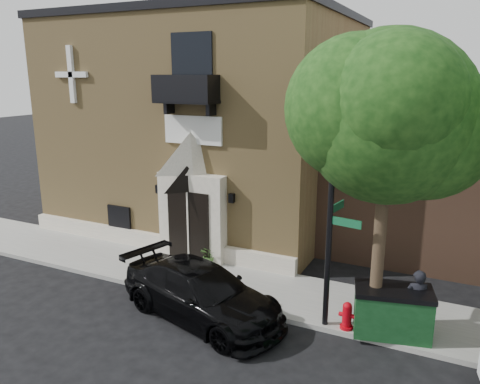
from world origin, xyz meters
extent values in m
plane|color=black|center=(0.00, 0.00, 0.00)|extent=(120.00, 120.00, 0.00)
cube|color=gray|center=(1.00, 1.50, 0.07)|extent=(42.00, 3.00, 0.15)
cube|color=#AB8950|center=(-3.00, 8.00, 4.50)|extent=(12.00, 10.00, 9.00)
cube|color=black|center=(-3.00, 8.00, 9.15)|extent=(12.20, 10.20, 0.30)
cube|color=white|center=(-3.00, 2.88, 0.45)|extent=(12.00, 0.30, 0.60)
cube|color=white|center=(-1.00, 2.75, 1.75)|extent=(2.60, 0.55, 3.20)
pyramid|color=white|center=(-1.00, 2.75, 4.10)|extent=(2.60, 0.55, 1.50)
cube|color=black|center=(-1.00, 2.46, 1.45)|extent=(1.70, 0.06, 2.60)
cube|color=white|center=(-1.00, 2.42, 1.45)|extent=(0.06, 0.04, 2.60)
cube|color=white|center=(-1.00, 2.94, 4.90)|extent=(2.30, 0.10, 1.00)
cube|color=black|center=(-1.00, 2.55, 5.90)|extent=(2.20, 0.90, 0.10)
cube|color=black|center=(-1.00, 2.12, 6.35)|extent=(2.20, 0.06, 0.90)
cube|color=black|center=(-2.05, 2.55, 6.35)|extent=(0.06, 0.90, 0.90)
cube|color=black|center=(0.05, 2.55, 6.35)|extent=(0.06, 0.90, 0.90)
cube|color=black|center=(-1.00, 2.97, 7.10)|extent=(1.60, 0.08, 2.20)
cube|color=white|center=(-6.50, 2.92, 6.80)|extent=(0.22, 0.14, 2.20)
cube|color=white|center=(-6.50, 2.92, 6.80)|extent=(1.60, 0.14, 0.22)
cube|color=black|center=(-4.60, 2.95, 1.15)|extent=(1.10, 0.10, 1.00)
cube|color=#D95321|center=(-4.60, 2.98, 1.15)|extent=(0.85, 0.06, 0.75)
cube|color=black|center=(-2.55, 2.88, 2.60)|extent=(0.18, 0.18, 0.32)
cube|color=black|center=(0.55, 2.88, 2.60)|extent=(0.18, 0.18, 0.32)
cylinder|color=#38281C|center=(6.00, 0.45, 2.25)|extent=(0.32, 0.32, 4.20)
sphere|color=#11340E|center=(6.00, 0.45, 5.82)|extent=(4.20, 4.20, 4.20)
sphere|color=#11340E|center=(6.80, 0.75, 5.52)|extent=(3.36, 3.36, 3.36)
sphere|color=#11340E|center=(5.30, 0.25, 6.02)|extent=(3.57, 3.57, 3.57)
sphere|color=#11340E|center=(6.20, -0.25, 6.22)|extent=(3.15, 3.15, 3.15)
imported|color=black|center=(1.37, -0.71, 0.77)|extent=(5.71, 3.51, 1.54)
cylinder|color=black|center=(4.76, 0.20, 3.06)|extent=(0.16, 0.16, 5.82)
cube|color=#145F37|center=(5.19, 0.13, 3.16)|extent=(0.82, 0.17, 0.21)
cube|color=#145F37|center=(4.83, 0.63, 3.40)|extent=(0.17, 0.82, 0.21)
cylinder|color=#BB0310|center=(5.35, 0.22, 0.19)|extent=(0.35, 0.35, 0.08)
cylinder|color=#BB0310|center=(5.35, 0.22, 0.49)|extent=(0.25, 0.25, 0.53)
sphere|color=#BB0310|center=(5.35, 0.22, 0.79)|extent=(0.25, 0.25, 0.25)
cylinder|color=#BB0310|center=(5.35, 0.22, 0.54)|extent=(0.44, 0.12, 0.12)
cube|color=#0F3817|center=(6.46, 0.49, 0.74)|extent=(2.11, 1.47, 1.17)
cube|color=black|center=(6.46, 0.49, 1.37)|extent=(2.17, 1.53, 0.13)
imported|color=#477431|center=(-0.14, 2.44, 0.49)|extent=(0.72, 0.66, 0.68)
imported|color=black|center=(7.00, 0.78, 1.04)|extent=(0.76, 0.62, 1.79)
camera|label=1|loc=(7.68, -11.25, 6.84)|focal=35.00mm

